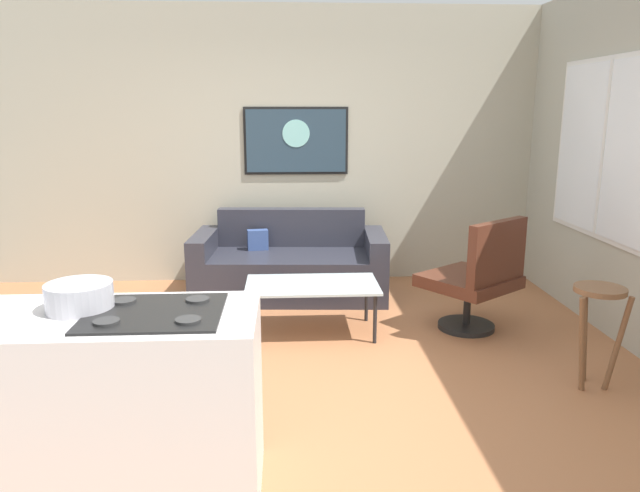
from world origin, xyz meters
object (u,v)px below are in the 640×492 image
(couch, at_px, (290,267))
(coffee_table, at_px, (312,287))
(bar_stool, at_px, (598,311))
(mixing_bowl, at_px, (80,297))
(armchair, at_px, (477,277))
(wall_painting, at_px, (296,141))

(couch, height_order, coffee_table, couch)
(bar_stool, relative_size, mixing_bowl, 2.30)
(armchair, relative_size, wall_painting, 0.89)
(couch, height_order, wall_painting, wall_painting)
(mixing_bowl, xyz_separation_m, wall_painting, (1.04, 3.56, 0.51))
(coffee_table, xyz_separation_m, mixing_bowl, (-1.13, -1.97, 0.57))
(coffee_table, height_order, wall_painting, wall_painting)
(couch, bearing_deg, mixing_bowl, -107.73)
(armchair, height_order, bar_stool, armchair)
(bar_stool, relative_size, wall_painting, 0.64)
(armchair, bearing_deg, couch, 144.19)
(couch, xyz_separation_m, mixing_bowl, (-0.96, -3.01, 0.68))
(couch, relative_size, wall_painting, 1.77)
(coffee_table, relative_size, bar_stool, 1.55)
(couch, distance_m, bar_stool, 2.90)
(coffee_table, height_order, mixing_bowl, mixing_bowl)
(mixing_bowl, bearing_deg, wall_painting, 73.69)
(coffee_table, bearing_deg, wall_painting, 93.29)
(mixing_bowl, bearing_deg, couch, 72.27)
(couch, xyz_separation_m, coffee_table, (0.17, -1.04, 0.11))
(mixing_bowl, height_order, wall_painting, wall_painting)
(coffee_table, bearing_deg, bar_stool, -31.09)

